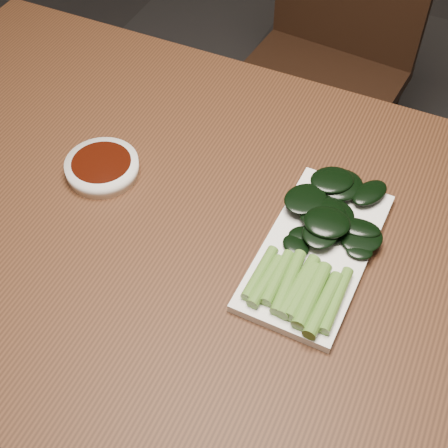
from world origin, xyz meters
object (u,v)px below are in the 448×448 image
(chair_far, at_px, (326,58))
(serving_plate, at_px, (316,250))
(table, at_px, (230,264))
(sauce_bowl, at_px, (102,167))
(gai_lan, at_px, (323,237))

(chair_far, bearing_deg, serving_plate, -69.34)
(table, relative_size, serving_plate, 4.77)
(serving_plate, bearing_deg, sauce_bowl, 178.62)
(sauce_bowl, relative_size, gai_lan, 0.37)
(chair_far, height_order, gai_lan, chair_far)
(gai_lan, bearing_deg, serving_plate, -100.08)
(chair_far, xyz_separation_m, gai_lan, (0.23, -0.81, 0.29))
(sauce_bowl, distance_m, serving_plate, 0.37)
(chair_far, relative_size, gai_lan, 2.80)
(table, height_order, sauce_bowl, sauce_bowl)
(sauce_bowl, bearing_deg, gai_lan, 0.68)
(table, xyz_separation_m, gai_lan, (0.13, 0.04, 0.10))
(sauce_bowl, xyz_separation_m, serving_plate, (0.37, -0.01, -0.01))
(chair_far, distance_m, sauce_bowl, 0.87)
(table, relative_size, gai_lan, 4.41)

